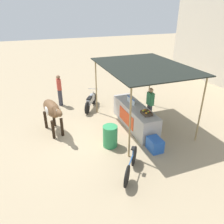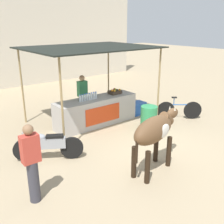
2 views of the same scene
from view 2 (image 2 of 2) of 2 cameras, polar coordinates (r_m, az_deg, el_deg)
ground_plane at (r=7.78m, az=6.08°, el=-7.29°), size 60.00×60.00×0.00m
building_wall_far at (r=15.67m, az=-20.69°, el=14.70°), size 16.00×0.50×5.19m
stall_counter at (r=9.16m, az=-3.45°, el=0.14°), size 3.00×0.82×0.96m
stall_awning at (r=8.97m, az=-4.86°, el=13.29°), size 4.20×3.20×2.66m
water_bottle_row at (r=8.76m, az=-5.22°, el=3.30°), size 0.70×0.07×0.25m
fruit_crate at (r=9.54m, az=0.60°, el=4.42°), size 0.44×0.32×0.18m
vendor_behind_counter at (r=9.62m, az=-6.42°, el=3.27°), size 0.34×0.22×1.65m
cooler_box at (r=10.31m, az=5.50°, el=0.84°), size 0.60×0.44×0.48m
water_barrel at (r=8.74m, az=8.01°, el=-1.38°), size 0.55×0.55×0.83m
cow at (r=6.17m, az=9.37°, el=-4.07°), size 1.85×0.79×1.44m
motorcycle_parked at (r=7.01m, az=-13.89°, el=-6.91°), size 1.57×1.05×0.90m
bicycle_leaning at (r=10.03m, az=14.39°, el=0.45°), size 1.33×1.05×0.85m
passerby_on_street at (r=5.36m, az=-17.07°, el=-10.62°), size 0.34×0.22×1.65m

